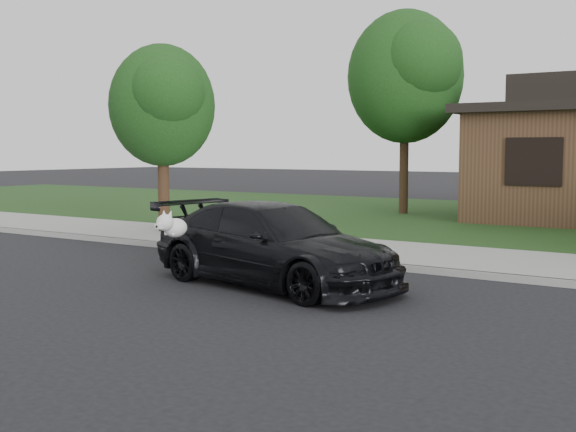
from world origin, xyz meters
The scene contains 7 objects.
ground centered at (0.00, 0.00, 0.00)m, with size 120.00×120.00×0.00m, color black.
sidewalk centered at (0.00, 5.00, 0.06)m, with size 60.00×3.00×0.12m, color gray.
curb centered at (0.00, 3.50, 0.06)m, with size 60.00×0.12×0.12m, color gray.
lawn centered at (0.00, 13.00, 0.07)m, with size 60.00×13.00×0.13m, color #193814.
sedan centered at (-1.49, 1.16, 0.65)m, with size 4.74×2.65×1.30m.
tree_0 centered at (-4.34, 12.88, 4.48)m, with size 3.78×3.60×6.34m.
tree_2 centered at (-7.38, 5.11, 3.27)m, with size 2.73×2.60×4.59m.
Camera 1 is at (4.79, -8.14, 2.12)m, focal length 45.00 mm.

